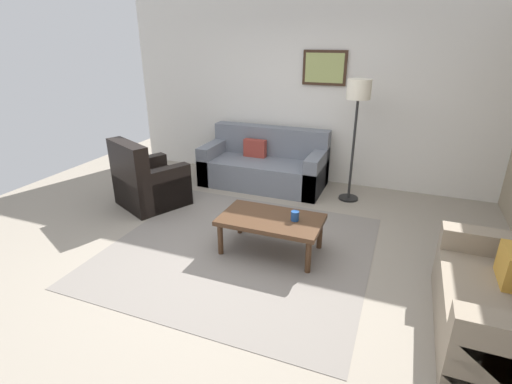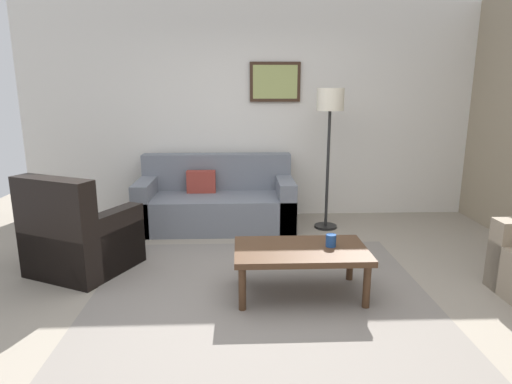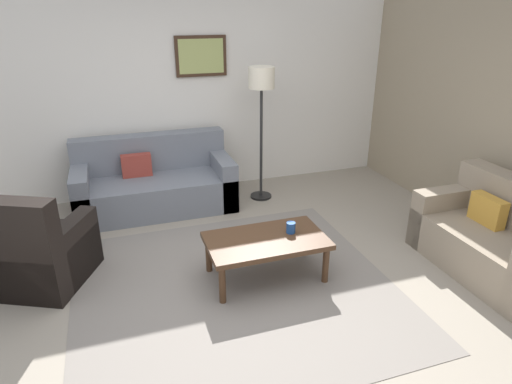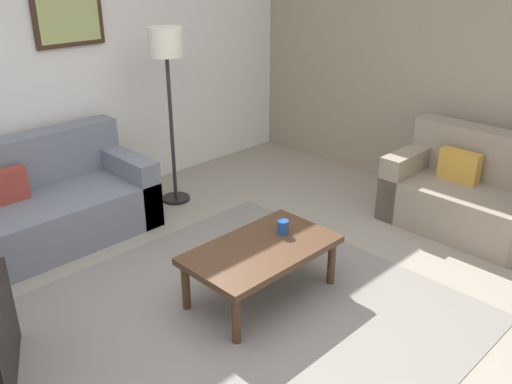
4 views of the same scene
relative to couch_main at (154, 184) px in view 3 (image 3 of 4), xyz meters
The scene contains 10 objects.
ground_plane 2.16m from the couch_main, 77.57° to the right, with size 8.00×8.00×0.00m, color gray.
rear_partition 1.30m from the couch_main, 47.80° to the left, with size 6.00×0.12×2.80m, color silver.
area_rug 2.16m from the couch_main, 77.57° to the right, with size 2.83×2.71×0.01m, color gray.
couch_main is the anchor object (origin of this frame).
couch_loveseat 3.91m from the couch_main, 41.18° to the right, with size 0.80×1.45×0.88m.
armchair_leather 1.90m from the couch_main, 130.42° to the right, with size 1.07×1.07×0.95m.
coffee_table 2.14m from the couch_main, 68.18° to the right, with size 1.10×0.64×0.41m.
cup 2.23m from the couch_main, 61.73° to the right, with size 0.09×0.09×0.10m, color #1E478C.
lamp_standing 1.78m from the couch_main, ahead, with size 0.32×0.32×1.71m.
framed_artwork 1.73m from the couch_main, 28.74° to the left, with size 0.66×0.04×0.50m.
Camera 3 is at (-0.89, -3.25, 2.38)m, focal length 30.97 mm.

